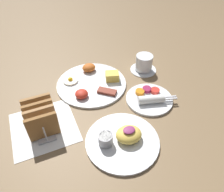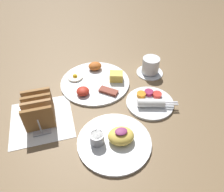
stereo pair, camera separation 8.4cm
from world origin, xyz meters
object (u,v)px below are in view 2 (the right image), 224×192
object	(u,v)px
plate_breakfast	(96,81)
plate_foreground	(114,140)
plate_condiments	(150,102)
coffee_cup	(150,66)
toast_rack	(39,110)

from	to	relation	value
plate_breakfast	plate_foreground	distance (m)	0.32
plate_condiments	coffee_cup	distance (m)	0.21
plate_breakfast	coffee_cup	xyz separation A→B (m)	(0.25, 0.00, 0.03)
toast_rack	coffee_cup	bearing A→B (deg)	18.16
plate_breakfast	coffee_cup	world-z (taller)	coffee_cup
plate_breakfast	toast_rack	size ratio (longest dim) A/B	2.00
plate_breakfast	coffee_cup	bearing A→B (deg)	0.87
plate_condiments	coffee_cup	xyz separation A→B (m)	(0.08, 0.19, 0.03)
plate_foreground	toast_rack	bearing A→B (deg)	143.95
plate_foreground	plate_condiments	bearing A→B (deg)	36.72
plate_foreground	toast_rack	world-z (taller)	toast_rack
plate_condiments	coffee_cup	size ratio (longest dim) A/B	1.54
plate_breakfast	plate_condiments	distance (m)	0.26
plate_breakfast	coffee_cup	distance (m)	0.26
toast_rack	coffee_cup	size ratio (longest dim) A/B	1.23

